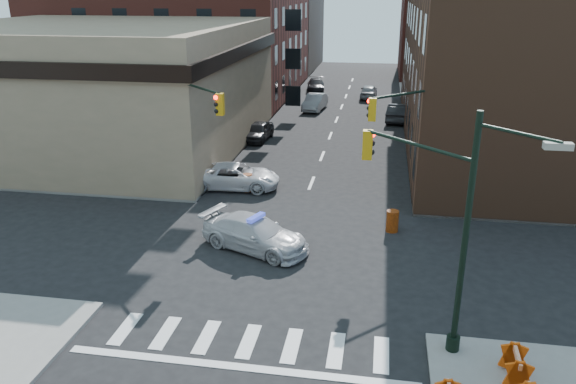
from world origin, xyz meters
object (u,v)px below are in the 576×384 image
(police_car, at_px, (255,234))
(pedestrian_b, at_px, (95,168))
(pedestrian_a, at_px, (208,164))
(parked_car_wfar, at_px, (315,102))
(barrel_bank, at_px, (248,183))
(parked_car_wnear, at_px, (258,131))
(barricade_se_a, at_px, (516,366))
(parked_car_enear, at_px, (398,113))
(barrel_road, at_px, (392,221))
(pickup, at_px, (235,176))
(barricade_nw_a, at_px, (150,185))

(police_car, distance_m, pedestrian_b, 13.48)
(pedestrian_a, xyz_separation_m, pedestrian_b, (-6.39, -2.23, 0.08))
(parked_car_wfar, height_order, barrel_bank, parked_car_wfar)
(parked_car_wnear, height_order, pedestrian_a, pedestrian_a)
(police_car, xyz_separation_m, barricade_se_a, (9.89, -7.87, -0.14))
(police_car, height_order, parked_car_enear, parked_car_enear)
(parked_car_wfar, bearing_deg, barrel_bank, -86.00)
(police_car, xyz_separation_m, barrel_road, (6.27, 3.09, -0.22))
(pedestrian_b, distance_m, barrel_road, 18.21)
(parked_car_enear, bearing_deg, parked_car_wfar, -17.57)
(parked_car_enear, relative_size, pedestrian_b, 2.53)
(parked_car_enear, xyz_separation_m, pedestrian_a, (-12.00, -18.71, 0.23))
(police_car, bearing_deg, parked_car_enear, 8.61)
(pickup, distance_m, barrel_bank, 1.00)
(parked_car_enear, distance_m, pedestrian_a, 22.23)
(parked_car_wfar, height_order, pedestrian_b, pedestrian_b)
(pedestrian_a, bearing_deg, barrel_road, -18.21)
(pickup, distance_m, barricade_se_a, 20.49)
(pedestrian_b, relative_size, barricade_se_a, 1.54)
(parked_car_wnear, height_order, pedestrian_b, pedestrian_b)
(barrel_road, relative_size, barricade_nw_a, 0.90)
(pedestrian_a, height_order, pedestrian_b, pedestrian_b)
(barricade_se_a, distance_m, barricade_nw_a, 22.35)
(pickup, height_order, parked_car_wnear, pickup)
(pedestrian_b, relative_size, barrel_bank, 1.81)
(barricade_nw_a, bearing_deg, barrel_road, -22.01)
(parked_car_wnear, bearing_deg, barrel_bank, -75.63)
(parked_car_enear, relative_size, barricade_nw_a, 4.05)
(parked_car_wnear, relative_size, pedestrian_a, 2.41)
(parked_car_enear, bearing_deg, police_car, 83.29)
(police_car, distance_m, parked_car_wfar, 31.66)
(parked_car_wfar, distance_m, barrel_road, 29.49)
(pickup, relative_size, pedestrian_a, 3.06)
(barrel_road, xyz_separation_m, barricade_se_a, (3.62, -10.96, 0.08))
(pickup, xyz_separation_m, parked_car_wnear, (-1.07, 11.30, -0.03))
(pickup, height_order, pedestrian_b, pedestrian_b)
(pickup, xyz_separation_m, barrel_bank, (0.87, -0.44, -0.22))
(pedestrian_a, bearing_deg, parked_car_wnear, 94.55)
(barrel_bank, bearing_deg, barricade_nw_a, -163.73)
(barricade_se_a, bearing_deg, pickup, 41.62)
(pickup, relative_size, pedestrian_b, 2.79)
(parked_car_wfar, relative_size, pedestrian_a, 2.71)
(pedestrian_a, bearing_deg, barrel_bank, -19.30)
(barrel_bank, xyz_separation_m, barricade_se_a, (12.06, -15.45, 0.09))
(parked_car_wfar, bearing_deg, pickup, -88.15)
(barrel_road, distance_m, barrel_bank, 9.56)
(pickup, xyz_separation_m, barrel_road, (9.31, -4.94, -0.20))
(police_car, distance_m, parked_car_enear, 28.79)
(police_car, distance_m, pedestrian_a, 10.57)
(police_car, height_order, barricade_se_a, police_car)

